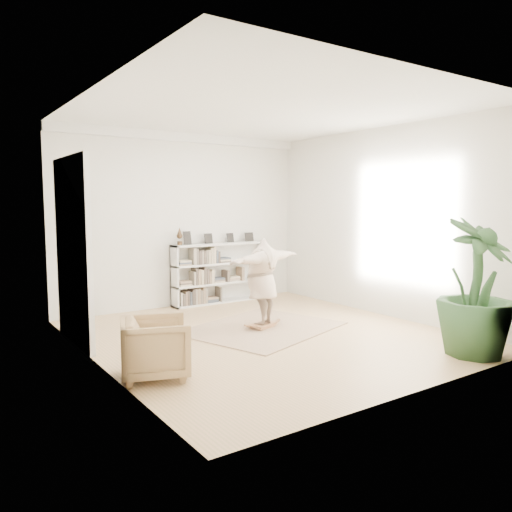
{
  "coord_description": "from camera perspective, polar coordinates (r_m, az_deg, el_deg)",
  "views": [
    {
      "loc": [
        -4.67,
        -6.52,
        2.15
      ],
      "look_at": [
        0.06,
        0.4,
        1.27
      ],
      "focal_mm": 35.0,
      "sensor_mm": 36.0,
      "label": 1
    }
  ],
  "objects": [
    {
      "name": "room_shell",
      "position": [
        10.64,
        -8.23,
        13.29
      ],
      "size": [
        6.0,
        6.0,
        6.0
      ],
      "color": "silver",
      "rests_on": "floor"
    },
    {
      "name": "armchair",
      "position": [
        6.4,
        -11.4,
        -10.23
      ],
      "size": [
        1.04,
        1.03,
        0.75
      ],
      "primitive_type": "imported",
      "rotation": [
        0.0,
        0.0,
        1.23
      ],
      "color": "tan",
      "rests_on": "floor"
    },
    {
      "name": "houseplant",
      "position": [
        7.69,
        23.9,
        -3.3
      ],
      "size": [
        1.26,
        1.26,
        1.95
      ],
      "primitive_type": "imported",
      "rotation": [
        0.0,
        0.0,
        0.17
      ],
      "color": "#284B25",
      "rests_on": "floor"
    },
    {
      "name": "floor",
      "position": [
        8.3,
        1.24,
        -9.01
      ],
      "size": [
        6.0,
        6.0,
        0.0
      ],
      "primitive_type": "plane",
      "color": "tan",
      "rests_on": "ground"
    },
    {
      "name": "rocker_board",
      "position": [
        8.69,
        0.73,
        -7.87
      ],
      "size": [
        0.54,
        0.42,
        0.1
      ],
      "rotation": [
        0.0,
        0.0,
        0.31
      ],
      "color": "olive",
      "rests_on": "rug"
    },
    {
      "name": "rug",
      "position": [
        8.71,
        0.73,
        -8.23
      ],
      "size": [
        3.0,
        2.67,
        0.02
      ],
      "primitive_type": "cube",
      "rotation": [
        0.0,
        0.0,
        0.31
      ],
      "color": "tan",
      "rests_on": "floor"
    },
    {
      "name": "bookshelf",
      "position": [
        10.9,
        -4.21,
        -2.0
      ],
      "size": [
        2.2,
        0.35,
        1.64
      ],
      "color": "silver",
      "rests_on": "floor"
    },
    {
      "name": "doors",
      "position": [
        8.1,
        -20.14,
        0.32
      ],
      "size": [
        0.09,
        1.78,
        2.92
      ],
      "color": "white",
      "rests_on": "floor"
    },
    {
      "name": "person",
      "position": [
        8.54,
        0.74,
        -2.69
      ],
      "size": [
        1.88,
        1.03,
        1.48
      ],
      "primitive_type": "imported",
      "rotation": [
        0.0,
        0.0,
        3.46
      ],
      "color": "#C4A993",
      "rests_on": "rocker_board"
    }
  ]
}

